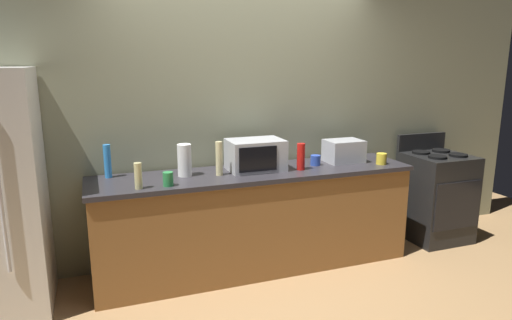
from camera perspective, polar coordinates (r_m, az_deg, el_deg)
name	(u,v)px	position (r m, az deg, el deg)	size (l,w,h in m)	color
ground_plane	(273,287)	(3.90, 2.11, -15.73)	(8.00, 8.00, 0.00)	#A87F51
back_wall	(241,115)	(4.22, -1.93, 5.78)	(6.40, 0.10, 2.70)	gray
counter_run	(256,220)	(4.06, 0.00, -7.58)	(2.84, 0.64, 0.90)	brown
stove_range	(436,196)	(5.07, 21.80, -4.25)	(0.60, 0.61, 1.08)	black
microwave	(256,155)	(3.94, -0.06, 0.65)	(0.48, 0.35, 0.27)	#B7BABF
toaster_oven	(344,151)	(4.34, 11.06, 1.13)	(0.34, 0.26, 0.21)	#B7BABF
paper_towel_roll	(185,160)	(3.78, -9.04, -0.03)	(0.12, 0.12, 0.27)	white
bottle_hot_sauce	(301,157)	(3.97, 5.71, 0.42)	(0.07, 0.07, 0.24)	red
bottle_vinegar	(138,176)	(3.48, -14.70, -1.96)	(0.06, 0.06, 0.20)	beige
bottle_hand_soap	(219,159)	(3.77, -4.69, 0.19)	(0.06, 0.06, 0.29)	beige
bottle_spray_cleaner	(108,161)	(3.88, -18.30, -0.14)	(0.06, 0.06, 0.28)	#338CE5
mug_yellow	(381,159)	(4.34, 15.61, 0.15)	(0.10, 0.10, 0.10)	yellow
mug_blue	(315,160)	(4.17, 7.54, -0.03)	(0.09, 0.09, 0.09)	#2D4CB2
mug_green	(168,179)	(3.52, -11.08, -2.39)	(0.08, 0.08, 0.11)	#2D8C47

